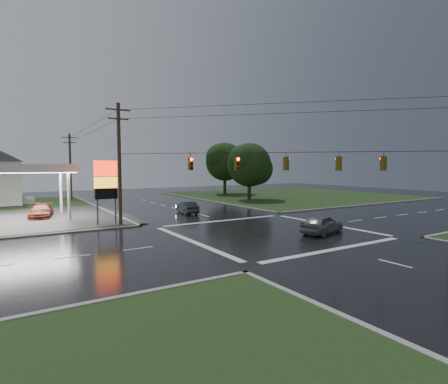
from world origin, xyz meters
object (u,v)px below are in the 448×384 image
utility_pole_n (70,166)px  tree_ne_near (250,165)px  tree_ne_far (225,162)px  car_pump (41,211)px  car_north (187,207)px  car_crossing (322,224)px  pylon_sign (106,181)px  utility_pole_nw (119,163)px

utility_pole_n → tree_ne_near: (23.64, -16.01, 0.09)m
utility_pole_n → tree_ne_near: 28.55m
tree_ne_far → car_pump: size_ratio=1.99×
car_north → utility_pole_n: bearing=-63.2°
tree_ne_far → car_crossing: (-13.93, -36.77, -5.41)m
tree_ne_near → tree_ne_far: tree_ne_far is taller
pylon_sign → tree_ne_far: tree_ne_far is taller
pylon_sign → utility_pole_n: bearing=87.9°
car_pump → car_north: bearing=-7.1°
utility_pole_nw → car_north: bearing=25.4°
utility_pole_n → pylon_sign: bearing=-92.1°
utility_pole_n → car_pump: bearing=-106.4°
car_pump → tree_ne_far: bearing=37.1°
car_north → car_pump: 15.25m
pylon_sign → utility_pole_nw: (1.00, -1.00, 1.71)m
utility_pole_nw → car_north: size_ratio=2.63×
tree_ne_near → car_north: bearing=-150.7°
tree_ne_far → tree_ne_near: bearing=-104.1°
tree_ne_far → car_north: tree_ne_far is taller
tree_ne_far → car_pump: 36.32m
utility_pole_n → car_pump: (-5.75, -19.50, -4.75)m
utility_pole_n → car_crossing: 42.97m
utility_pole_nw → car_crossing: utility_pole_nw is taller
tree_ne_far → car_north: bearing=-131.4°
utility_pole_nw → car_pump: size_ratio=2.23×
utility_pole_nw → car_crossing: size_ratio=2.44×
car_pump → utility_pole_nw: bearing=-45.9°
pylon_sign → tree_ne_near: 27.23m
utility_pole_nw → tree_ne_far: size_ratio=1.12×
tree_ne_near → utility_pole_n: bearing=145.9°
tree_ne_near → tree_ne_far: 12.39m
tree_ne_near → car_crossing: size_ratio=1.99×
utility_pole_nw → utility_pole_n: size_ratio=1.05×
tree_ne_far → utility_pole_nw: bearing=-137.4°
tree_ne_near → car_north: (-14.94, -8.37, -4.87)m
car_crossing → pylon_sign: bearing=31.7°
utility_pole_nw → car_pump: bearing=122.6°
car_crossing → tree_ne_far: bearing=-34.9°
utility_pole_nw → tree_ne_near: bearing=27.9°
car_crossing → car_pump: bearing=26.7°
pylon_sign → car_crossing: (13.72, -13.28, -3.24)m
car_crossing → car_pump: 28.18m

